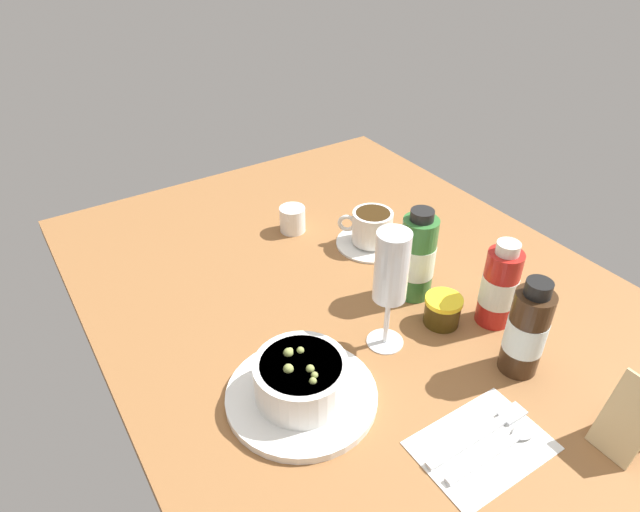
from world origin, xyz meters
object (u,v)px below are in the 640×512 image
(sauce_bottle_green, at_px, (417,257))
(menu_card, at_px, (635,413))
(cutlery_setting, at_px, (485,443))
(sauce_bottle_brown, at_px, (526,331))
(creamer_jug, at_px, (292,219))
(sauce_bottle_red, at_px, (499,287))
(porridge_bowl, at_px, (301,383))
(jam_jar, at_px, (443,310))
(wine_glass, at_px, (391,272))
(coffee_cup, at_px, (372,230))

(sauce_bottle_green, relative_size, menu_card, 1.52)
(cutlery_setting, distance_m, sauce_bottle_brown, 0.17)
(creamer_jug, xyz_separation_m, sauce_bottle_red, (0.41, 0.13, 0.04))
(porridge_bowl, xyz_separation_m, jam_jar, (-0.01, 0.27, -0.01))
(creamer_jug, distance_m, jam_jar, 0.37)
(porridge_bowl, height_order, sauce_bottle_red, sauce_bottle_red)
(porridge_bowl, height_order, jam_jar, porridge_bowl)
(cutlery_setting, relative_size, sauce_bottle_brown, 1.09)
(porridge_bowl, relative_size, sauce_bottle_red, 1.40)
(porridge_bowl, relative_size, menu_card, 1.94)
(sauce_bottle_red, bearing_deg, sauce_bottle_green, -153.18)
(sauce_bottle_green, distance_m, menu_card, 0.38)
(wine_glass, height_order, sauce_bottle_brown, wine_glass)
(wine_glass, distance_m, menu_card, 0.35)
(sauce_bottle_brown, distance_m, menu_card, 0.16)
(wine_glass, relative_size, sauce_bottle_red, 1.34)
(jam_jar, bearing_deg, creamer_jug, -170.82)
(porridge_bowl, bearing_deg, sauce_bottle_red, 85.57)
(sauce_bottle_brown, height_order, menu_card, sauce_bottle_brown)
(sauce_bottle_red, bearing_deg, wine_glass, -106.55)
(cutlery_setting, xyz_separation_m, coffee_cup, (-0.45, 0.16, 0.03))
(wine_glass, bearing_deg, sauce_bottle_red, 73.45)
(sauce_bottle_brown, bearing_deg, sauce_bottle_red, 152.48)
(creamer_jug, xyz_separation_m, wine_glass, (0.36, -0.04, 0.11))
(creamer_jug, height_order, wine_glass, wine_glass)
(coffee_cup, relative_size, creamer_jug, 2.26)
(wine_glass, xyz_separation_m, jam_jar, (0.01, 0.10, -0.11))
(porridge_bowl, xyz_separation_m, wine_glass, (-0.03, 0.17, 0.10))
(creamer_jug, distance_m, menu_card, 0.67)
(sauce_bottle_red, relative_size, menu_card, 1.38)
(wine_glass, height_order, sauce_bottle_green, wine_glass)
(porridge_bowl, distance_m, menu_card, 0.42)
(cutlery_setting, xyz_separation_m, wine_glass, (-0.22, 0.01, 0.13))
(jam_jar, bearing_deg, porridge_bowl, -87.09)
(porridge_bowl, height_order, creamer_jug, porridge_bowl)
(sauce_bottle_brown, relative_size, sauce_bottle_red, 1.05)
(coffee_cup, bearing_deg, sauce_bottle_red, 6.05)
(jam_jar, relative_size, menu_card, 0.56)
(sauce_bottle_green, height_order, sauce_bottle_red, sauce_bottle_green)
(sauce_bottle_green, distance_m, sauce_bottle_brown, 0.21)
(sauce_bottle_green, bearing_deg, menu_card, 3.95)
(porridge_bowl, bearing_deg, menu_card, 47.74)
(creamer_jug, bearing_deg, sauce_bottle_green, 13.91)
(sauce_bottle_brown, xyz_separation_m, menu_card, (0.16, 0.01, -0.02))
(sauce_bottle_brown, bearing_deg, jam_jar, -169.40)
(menu_card, bearing_deg, cutlery_setting, -120.77)
(creamer_jug, xyz_separation_m, menu_card, (0.66, 0.10, 0.03))
(coffee_cup, relative_size, wine_glass, 0.69)
(sauce_bottle_red, bearing_deg, menu_card, -8.06)
(creamer_jug, relative_size, wine_glass, 0.30)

